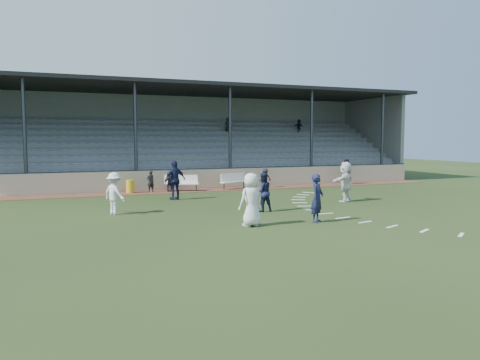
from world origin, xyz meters
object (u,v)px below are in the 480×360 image
Objects in this scene: football at (251,216)px; bench_right at (233,180)px; trash_bin at (130,186)px; official at (346,172)px; bench_left at (181,181)px; player_white_lead at (251,200)px; player_navy_lead at (317,198)px.

bench_right is at bearing 72.49° from football.
trash_bin is 14.60m from official.
bench_left is 11.90m from player_white_lead.
trash_bin is at bearing -83.79° from official.
bench_right is 1.05× the size of player_white_lead.
football is (-3.30, -10.45, -0.48)m from bench_right.
official is at bearing -23.40° from bench_right.
player_white_lead is 2.60m from player_navy_lead.
bench_left is 10.37m from football.
trash_bin is 0.39× the size of player_white_lead.
player_navy_lead reaches higher than bench_left.
bench_left and bench_right have the same top height.
bench_right is 12.60m from player_white_lead.
trash_bin is at bearing 157.03° from bench_right.
trash_bin is 12.28m from player_white_lead.
bench_right is at bearing 21.09° from bench_left.
football is at bearing -70.09° from bench_left.
football is 0.11× the size of player_navy_lead.
player_navy_lead is at bearing -41.33° from football.
football is (0.06, -10.36, -0.48)m from bench_left.
player_navy_lead is (2.59, -0.19, -0.05)m from player_white_lead.
player_white_lead is 1.05× the size of player_navy_lead.
bench_left is at bearing -83.25° from official.
bench_right is (3.36, 0.09, 0.00)m from bench_left.
official is (11.55, 10.30, 0.78)m from football.
player_navy_lead is (1.94, -1.71, 0.80)m from football.
official is at bearing 41.74° from football.
player_white_lead reaches higher than bench_left.
bench_right is 12.24m from player_navy_lead.
player_white_lead is at bearing 137.29° from player_navy_lead.
bench_left is 1.06× the size of player_white_lead.
bench_right is at bearing -119.57° from player_white_lead.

